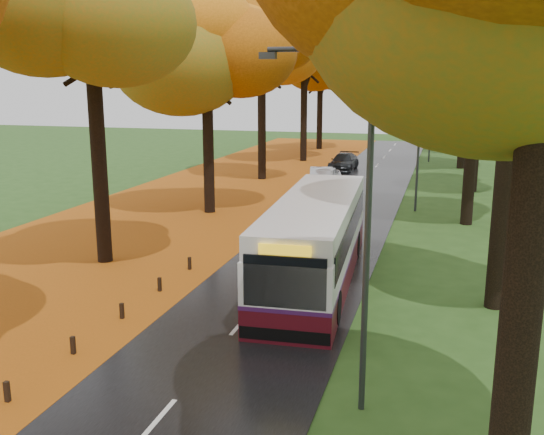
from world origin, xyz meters
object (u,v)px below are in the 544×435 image
at_px(bus, 315,238).
at_px(car_white, 324,178).
at_px(streetlamp_near, 356,205).
at_px(streetlamp_mid, 415,127).
at_px(streetlamp_far, 429,109).
at_px(car_silver, 321,179).
at_px(car_dark, 344,162).

height_order(bus, car_white, bus).
distance_m(streetlamp_near, streetlamp_mid, 22.00).
xyz_separation_m(streetlamp_far, bus, (-2.64, -35.59, -3.07)).
relative_size(bus, car_silver, 2.69).
height_order(streetlamp_near, car_white, streetlamp_near).
height_order(streetlamp_near, streetlamp_mid, same).
relative_size(streetlamp_far, car_dark, 1.73).
xyz_separation_m(streetlamp_mid, car_white, (-6.06, 5.13, -3.91)).
distance_m(streetlamp_mid, car_white, 8.85).
relative_size(streetlamp_far, car_silver, 1.83).
distance_m(streetlamp_near, bus, 9.34).
relative_size(car_white, car_dark, 0.97).
distance_m(car_white, car_silver, 0.22).
height_order(streetlamp_mid, bus, streetlamp_mid).
bearing_deg(streetlamp_mid, streetlamp_near, -90.00).
height_order(car_white, car_silver, car_white).
relative_size(streetlamp_near, car_dark, 1.73).
distance_m(streetlamp_near, streetlamp_far, 44.00).
xyz_separation_m(streetlamp_mid, bus, (-2.64, -13.59, -3.07)).
xyz_separation_m(streetlamp_mid, car_dark, (-6.30, 14.60, -4.00)).
bearing_deg(streetlamp_far, streetlamp_mid, -90.00).
bearing_deg(streetlamp_far, bus, -94.24).
height_order(car_white, car_dark, car_white).
bearing_deg(bus, streetlamp_near, -76.26).
xyz_separation_m(bus, car_silver, (-3.62, 18.80, -0.88)).
distance_m(streetlamp_far, car_silver, 18.34).
bearing_deg(bus, car_silver, 97.24).
bearing_deg(streetlamp_mid, car_silver, 140.19).
xyz_separation_m(bus, car_dark, (-3.66, 28.19, -0.93)).
xyz_separation_m(streetlamp_near, bus, (-2.64, 8.41, -3.07)).
bearing_deg(streetlamp_near, streetlamp_mid, 90.00).
relative_size(car_silver, car_dark, 0.95).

